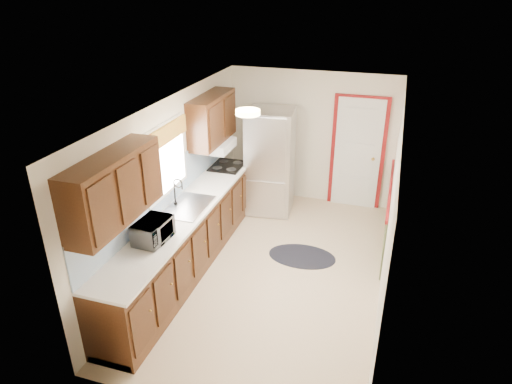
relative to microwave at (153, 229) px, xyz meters
The scene contains 8 objects.
room_shell 1.66m from the microwave, 43.64° to the left, with size 3.20×5.20×2.52m.
kitchen_run 0.90m from the microwave, 92.37° to the left, with size 0.63×4.00×2.20m.
back_wall_trim 4.01m from the microwave, 56.83° to the left, with size 1.12×2.30×2.08m.
ceiling_fixture 1.81m from the microwave, 46.38° to the left, with size 0.30×0.30×0.06m, color #FFD88C.
microwave is the anchor object (origin of this frame).
refrigerator 3.03m from the microwave, 77.94° to the left, with size 0.84×0.81×1.85m.
rug 2.47m from the microwave, 46.38° to the left, with size 1.02×0.66×0.01m, color black.
cooktop 2.51m from the microwave, 89.77° to the left, with size 0.51×0.62×0.02m, color black.
Camera 1 is at (1.40, -5.30, 3.85)m, focal length 32.00 mm.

